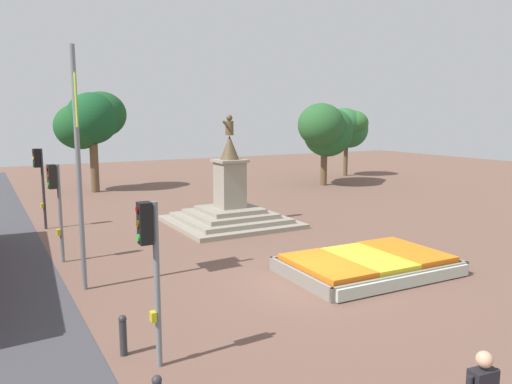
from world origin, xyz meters
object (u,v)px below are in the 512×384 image
traffic_light_mid_block (56,195)px  traffic_light_far_corner (40,174)px  banner_pole (78,157)px  kerb_bollard_mid_a (123,334)px  statue_monument (230,208)px  flower_planter (369,265)px  traffic_light_near_crossing (151,255)px

traffic_light_mid_block → traffic_light_far_corner: 5.70m
banner_pole → kerb_bollard_mid_a: banner_pole is taller
statue_monument → traffic_light_mid_block: size_ratio=1.56×
flower_planter → kerb_bollard_mid_a: kerb_bollard_mid_a is taller
flower_planter → traffic_light_near_crossing: bearing=-162.3°
flower_planter → statue_monument: size_ratio=1.02×
statue_monument → traffic_light_mid_block: bearing=-161.1°
traffic_light_near_crossing → kerb_bollard_mid_a: size_ratio=3.80×
statue_monument → traffic_light_near_crossing: bearing=-122.8°
traffic_light_near_crossing → traffic_light_far_corner: 14.15m
statue_monument → kerb_bollard_mid_a: size_ratio=5.96×
flower_planter → traffic_light_mid_block: 10.47m
flower_planter → traffic_light_near_crossing: (-7.79, -2.49, 2.04)m
traffic_light_mid_block → traffic_light_far_corner: size_ratio=0.95×
flower_planter → kerb_bollard_mid_a: size_ratio=6.09×
traffic_light_near_crossing → traffic_light_far_corner: size_ratio=0.94×
banner_pole → kerb_bollard_mid_a: (-0.06, -4.52, -3.33)m
banner_pole → kerb_bollard_mid_a: size_ratio=7.79×
traffic_light_near_crossing → flower_planter: bearing=17.7°
flower_planter → kerb_bollard_mid_a: bearing=-168.3°
traffic_light_near_crossing → traffic_light_mid_block: size_ratio=0.99×
statue_monument → traffic_light_mid_block: (-7.73, -2.64, 1.55)m
kerb_bollard_mid_a → flower_planter: bearing=11.7°
traffic_light_mid_block → banner_pole: banner_pole is taller
flower_planter → banner_pole: bearing=160.8°
traffic_light_near_crossing → traffic_light_far_corner: (-0.46, 14.14, 0.13)m
statue_monument → traffic_light_near_crossing: 13.28m
flower_planter → banner_pole: 9.30m
statue_monument → kerb_bollard_mid_a: bearing=-126.3°
flower_planter → statue_monument: bearing=94.2°
banner_pole → statue_monument: bearing=37.6°
flower_planter → statue_monument: (-0.64, 8.59, 0.50)m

